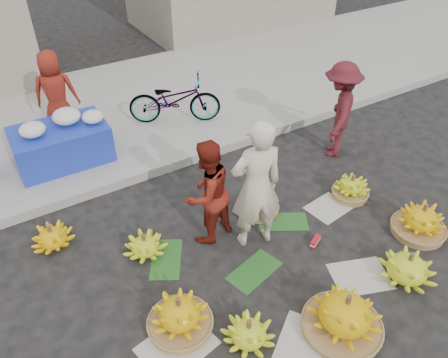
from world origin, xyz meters
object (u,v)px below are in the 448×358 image
banana_bunch_0 (179,315)px  vendor_cream (256,186)px  flower_table (62,142)px  banana_bunch_4 (421,221)px  bicycle (175,100)px

banana_bunch_0 → vendor_cream: bearing=25.8°
flower_table → banana_bunch_0: bearing=-85.9°
banana_bunch_0 → vendor_cream: vendor_cream is taller
banana_bunch_0 → banana_bunch_4: banana_bunch_4 is taller
banana_bunch_0 → vendor_cream: size_ratio=0.39×
banana_bunch_4 → bicycle: size_ratio=0.49×
banana_bunch_0 → bicycle: bicycle is taller
banana_bunch_0 → flower_table: 3.47m
vendor_cream → bicycle: size_ratio=1.10×
banana_bunch_0 → vendor_cream: (1.35, 0.65, 0.66)m
banana_bunch_0 → banana_bunch_4: size_ratio=0.87×
banana_bunch_0 → flower_table: flower_table is taller
banana_bunch_4 → banana_bunch_0: bearing=174.2°
banana_bunch_4 → flower_table: bearing=132.3°
vendor_cream → bicycle: vendor_cream is taller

